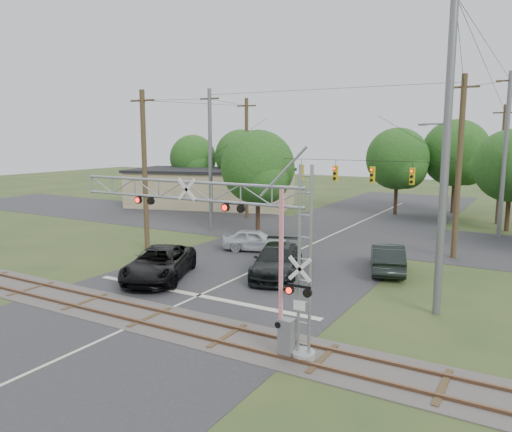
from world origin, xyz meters
The scene contains 14 objects.
ground centered at (0.00, 0.00, 0.00)m, with size 160.00×160.00×0.00m, color #2B421E.
road_main centered at (0.00, 10.00, 0.01)m, with size 14.00×90.00×0.02m, color #262629.
road_cross centered at (0.00, 24.00, 0.01)m, with size 90.00×12.00×0.02m, color #262629.
railroad_track centered at (0.00, 2.00, 0.03)m, with size 90.00×3.20×0.17m.
crossing_gantry centered at (4.25, 1.64, 4.25)m, with size 10.74×0.87×6.82m.
traffic_signal_span centered at (0.91, 20.00, 5.64)m, with size 19.34×0.36×11.50m.
pickup_black centered at (-3.63, 6.80, 0.87)m, with size 2.88×6.25×1.74m, color black.
car_dark centered at (1.64, 10.59, 0.86)m, with size 2.42×5.95×1.73m, color black.
sedan_silver centered at (-2.54, 15.31, 0.75)m, with size 1.77×4.40×1.50m, color #B9BDC1.
suv_dark centered at (6.73, 14.54, 0.84)m, with size 1.78×5.10×1.68m, color black.
commercial_building centered at (-17.93, 32.00, 2.07)m, with size 19.48×13.52×4.13m.
streetlight centered at (7.85, 25.13, 4.93)m, with size 2.35×0.25×8.82m.
utility_poles centered at (3.22, 21.74, 6.07)m, with size 23.65×26.93×14.02m.
treeline centered at (1.34, 33.14, 5.44)m, with size 49.78×25.48×9.42m.
Camera 1 is at (14.24, -13.38, 7.74)m, focal length 35.00 mm.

